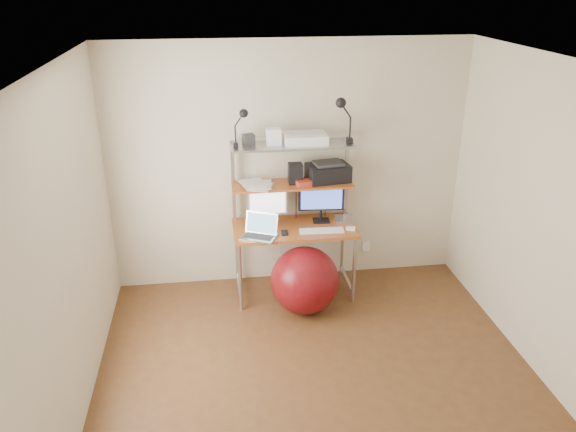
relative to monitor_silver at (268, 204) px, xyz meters
name	(u,v)px	position (x,y,z in m)	size (l,w,h in m)	color
room	(324,245)	(0.25, -1.53, 0.28)	(3.60, 3.60, 3.60)	brown
computer_desk	(293,204)	(0.25, -0.03, -0.01)	(1.20, 0.60, 1.57)	#A54920
wall_outlet	(366,246)	(1.10, 0.25, -0.67)	(0.08, 0.01, 0.12)	white
monitor_silver	(268,204)	(0.00, 0.00, 0.00)	(0.39, 0.14, 0.43)	silver
monitor_black	(321,200)	(0.54, 0.03, 0.00)	(0.46, 0.14, 0.46)	black
laptop	(260,231)	(-0.10, -0.25, -0.18)	(0.40, 0.37, 0.28)	silver
keyboard	(322,231)	(0.50, -0.22, -0.22)	(0.43, 0.12, 0.01)	white
mouse	(351,229)	(0.79, -0.23, -0.22)	(0.09, 0.06, 0.03)	white
mac_mini	(344,220)	(0.77, -0.02, -0.21)	(0.19, 0.19, 0.04)	silver
phone	(285,233)	(0.14, -0.22, -0.22)	(0.06, 0.12, 0.01)	black
printer	(328,172)	(0.61, 0.07, 0.27)	(0.44, 0.33, 0.19)	black
nas_cube	(295,173)	(0.28, 0.05, 0.28)	(0.13, 0.13, 0.20)	black
red_box	(305,183)	(0.37, -0.02, 0.21)	(0.18, 0.12, 0.05)	red
scanner	(305,138)	(0.37, 0.04, 0.63)	(0.41, 0.27, 0.11)	white
box_white	(274,137)	(0.07, 0.04, 0.66)	(0.13, 0.11, 0.16)	white
box_grey	(249,140)	(-0.17, 0.06, 0.63)	(0.10, 0.10, 0.10)	#303033
clip_lamp_left	(242,120)	(-0.23, -0.02, 0.85)	(0.15, 0.08, 0.37)	black
clip_lamp_right	(343,110)	(0.71, -0.03, 0.90)	(0.18, 0.10, 0.44)	black
exercise_ball	(305,280)	(0.30, -0.44, -0.64)	(0.66, 0.66, 0.66)	maroon
paper_stack	(257,184)	(-0.10, 0.03, 0.19)	(0.36, 0.42, 0.02)	white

